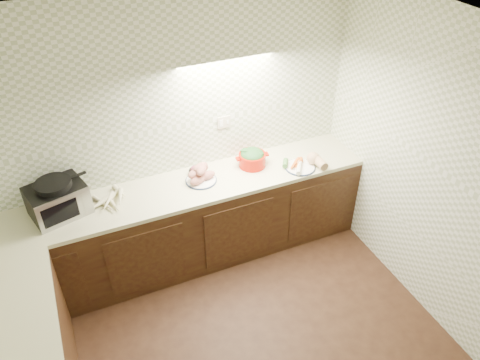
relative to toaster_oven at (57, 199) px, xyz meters
name	(u,v)px	position (x,y,z in m)	size (l,w,h in m)	color
room	(250,230)	(1.05, -1.58, 0.58)	(3.60, 3.60, 2.60)	black
counter	(135,310)	(0.37, -0.89, -0.60)	(3.60, 3.60, 0.90)	black
toaster_oven	(57,199)	(0.00, 0.00, 0.00)	(0.53, 0.46, 0.32)	black
parsnip_pile	(110,202)	(0.41, -0.05, -0.12)	(0.27, 0.33, 0.07)	beige
sweet_potato_plate	(200,174)	(1.25, -0.03, -0.08)	(0.30, 0.29, 0.18)	#172442
onion_bowl	(196,171)	(1.24, 0.08, -0.11)	(0.13, 0.13, 0.10)	black
dutch_oven	(252,158)	(1.80, 0.00, -0.06)	(0.33, 0.29, 0.18)	#BF0F00
veg_plate	(306,162)	(2.28, -0.22, -0.10)	(0.40, 0.30, 0.14)	#172442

